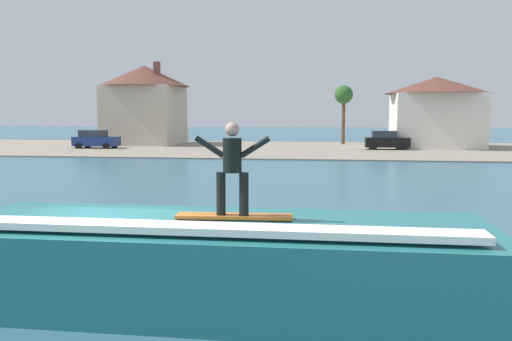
# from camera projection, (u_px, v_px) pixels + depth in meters

# --- Properties ---
(ground_plane) EXTENTS (260.00, 260.00, 0.00)m
(ground_plane) POSITION_uv_depth(u_px,v_px,m) (111.00, 302.00, 10.01)
(ground_plane) COLOR #305D70
(wave_crest) EXTENTS (9.86, 3.37, 1.67)m
(wave_crest) POSITION_uv_depth(u_px,v_px,m) (217.00, 261.00, 9.92)
(wave_crest) COLOR #226C6F
(wave_crest) RESTS_ON ground_plane
(surfboard) EXTENTS (2.02, 0.51, 0.06)m
(surfboard) POSITION_uv_depth(u_px,v_px,m) (234.00, 216.00, 9.36)
(surfboard) COLOR orange
(surfboard) RESTS_ON wave_crest
(surfer) EXTENTS (1.30, 0.32, 1.59)m
(surfer) POSITION_uv_depth(u_px,v_px,m) (232.00, 164.00, 9.20)
(surfer) COLOR black
(surfer) RESTS_ON surfboard
(shoreline_bank) EXTENTS (120.00, 24.68, 0.10)m
(shoreline_bank) POSITION_uv_depth(u_px,v_px,m) (291.00, 149.00, 52.58)
(shoreline_bank) COLOR gray
(shoreline_bank) RESTS_ON ground_plane
(car_near_shore) EXTENTS (4.28, 2.20, 1.86)m
(car_near_shore) POSITION_uv_depth(u_px,v_px,m) (96.00, 139.00, 52.77)
(car_near_shore) COLOR navy
(car_near_shore) RESTS_ON ground_plane
(car_far_shore) EXTENTS (4.08, 2.27, 1.86)m
(car_far_shore) POSITION_uv_depth(u_px,v_px,m) (386.00, 140.00, 50.91)
(car_far_shore) COLOR black
(car_far_shore) RESTS_ON ground_plane
(house_with_chimney) EXTENTS (9.94, 9.94, 8.96)m
(house_with_chimney) POSITION_uv_depth(u_px,v_px,m) (145.00, 101.00, 59.63)
(house_with_chimney) COLOR beige
(house_with_chimney) RESTS_ON ground_plane
(house_gabled_white) EXTENTS (10.25, 10.25, 7.06)m
(house_gabled_white) POSITION_uv_depth(u_px,v_px,m) (436.00, 109.00, 53.69)
(house_gabled_white) COLOR silver
(house_gabled_white) RESTS_ON ground_plane
(tree_tall_bare) EXTENTS (2.01, 2.01, 6.54)m
(tree_tall_bare) POSITION_uv_depth(u_px,v_px,m) (344.00, 97.00, 59.23)
(tree_tall_bare) COLOR brown
(tree_tall_bare) RESTS_ON ground_plane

